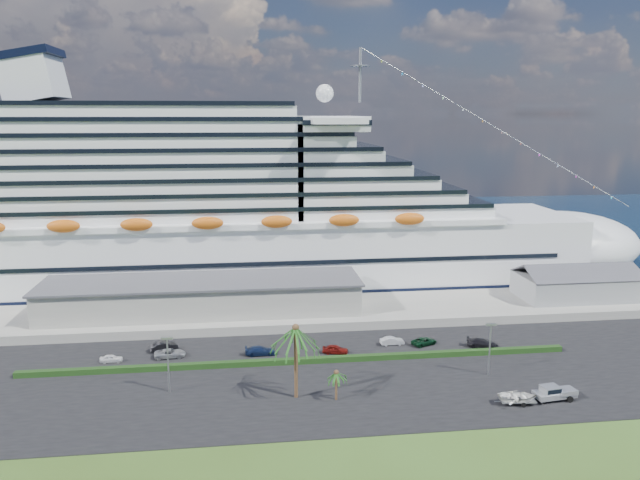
{
  "coord_description": "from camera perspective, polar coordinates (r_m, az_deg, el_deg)",
  "views": [
    {
      "loc": [
        -16.88,
        -77.83,
        39.45
      ],
      "look_at": [
        -3.33,
        30.0,
        17.44
      ],
      "focal_mm": 35.0,
      "sensor_mm": 36.0,
      "label": 1
    }
  ],
  "objects": [
    {
      "name": "ground",
      "position": [
        88.87,
        4.7,
        -14.94
      ],
      "size": [
        420.0,
        420.0,
        0.0
      ],
      "primitive_type": "plane",
      "color": "#39511B",
      "rests_on": "ground"
    },
    {
      "name": "asphalt_lot",
      "position": [
        98.63,
        3.37,
        -12.11
      ],
      "size": [
        140.0,
        38.0,
        0.12
      ],
      "primitive_type": "cube",
      "color": "black",
      "rests_on": "ground"
    },
    {
      "name": "wharf",
      "position": [
        125.12,
        0.95,
        -6.5
      ],
      "size": [
        240.0,
        20.0,
        1.8
      ],
      "primitive_type": "cube",
      "color": "gray",
      "rests_on": "ground"
    },
    {
      "name": "water",
      "position": [
        212.21,
        -2.48,
        0.73
      ],
      "size": [
        420.0,
        160.0,
        0.02
      ],
      "primitive_type": "cube",
      "color": "#0B1A33",
      "rests_on": "ground"
    },
    {
      "name": "cruise_ship",
      "position": [
        143.72,
        -8.93,
        2.2
      ],
      "size": [
        191.0,
        38.0,
        54.0
      ],
      "color": "silver",
      "rests_on": "ground"
    },
    {
      "name": "terminal_building",
      "position": [
        123.03,
        -10.7,
        -5.01
      ],
      "size": [
        61.0,
        15.0,
        6.3
      ],
      "color": "gray",
      "rests_on": "wharf"
    },
    {
      "name": "port_shed",
      "position": [
        140.91,
        22.43,
        -3.84
      ],
      "size": [
        24.0,
        12.31,
        7.37
      ],
      "color": "gray",
      "rests_on": "wharf"
    },
    {
      "name": "hedge",
      "position": [
        101.95,
        -1.65,
        -10.97
      ],
      "size": [
        88.0,
        1.1,
        0.9
      ],
      "primitive_type": "cube",
      "color": "#113311",
      "rests_on": "asphalt_lot"
    },
    {
      "name": "lamp_post_left",
      "position": [
        93.03,
        -13.74,
        -10.4
      ],
      "size": [
        1.6,
        0.35,
        8.27
      ],
      "color": "gray",
      "rests_on": "asphalt_lot"
    },
    {
      "name": "lamp_post_right",
      "position": [
        99.45,
        15.28,
        -9.03
      ],
      "size": [
        1.6,
        0.35,
        8.27
      ],
      "color": "gray",
      "rests_on": "asphalt_lot"
    },
    {
      "name": "palm_tall",
      "position": [
        87.51,
        -2.24,
        -8.78
      ],
      "size": [
        8.82,
        8.82,
        11.13
      ],
      "color": "#47301E",
      "rests_on": "ground"
    },
    {
      "name": "palm_short",
      "position": [
        88.81,
        1.5,
        -12.32
      ],
      "size": [
        3.53,
        3.53,
        4.56
      ],
      "color": "#47301E",
      "rests_on": "ground"
    },
    {
      "name": "parked_car_0",
      "position": [
        107.76,
        -18.54,
        -10.23
      ],
      "size": [
        3.59,
        1.48,
        1.22
      ],
      "primitive_type": "imported",
      "rotation": [
        0.0,
        0.0,
        1.58
      ],
      "color": "white",
      "rests_on": "asphalt_lot"
    },
    {
      "name": "parked_car_1",
      "position": [
        110.11,
        -14.1,
        -9.41
      ],
      "size": [
        4.95,
        3.19,
        1.54
      ],
      "primitive_type": "imported",
      "rotation": [
        0.0,
        0.0,
        1.94
      ],
      "color": "black",
      "rests_on": "asphalt_lot"
    },
    {
      "name": "parked_car_2",
      "position": [
        107.03,
        -13.56,
        -10.04
      ],
      "size": [
        5.21,
        2.74,
        1.4
      ],
      "primitive_type": "imported",
      "rotation": [
        0.0,
        0.0,
        1.65
      ],
      "color": "#94969C",
      "rests_on": "asphalt_lot"
    },
    {
      "name": "parked_car_3",
      "position": [
        105.64,
        -5.49,
        -10.04
      ],
      "size": [
        5.04,
        2.17,
        1.45
      ],
      "primitive_type": "imported",
      "rotation": [
        0.0,
        0.0,
        1.6
      ],
      "color": "#15254B",
      "rests_on": "asphalt_lot"
    },
    {
      "name": "parked_car_4",
      "position": [
        105.76,
        1.41,
        -9.96
      ],
      "size": [
        4.59,
        2.78,
        1.46
      ],
      "primitive_type": "imported",
      "rotation": [
        0.0,
        0.0,
        1.31
      ],
      "color": "maroon",
      "rests_on": "asphalt_lot"
    },
    {
      "name": "parked_car_5",
      "position": [
        110.24,
        6.61,
        -9.15
      ],
      "size": [
        4.2,
        1.59,
        1.37
      ],
      "primitive_type": "imported",
      "rotation": [
        0.0,
        0.0,
        1.61
      ],
      "color": "silver",
      "rests_on": "asphalt_lot"
    },
    {
      "name": "parked_car_6",
      "position": [
        110.98,
        9.5,
        -9.11
      ],
      "size": [
        5.09,
        3.83,
        1.29
      ],
      "primitive_type": "imported",
      "rotation": [
        0.0,
        0.0,
        1.99
      ],
      "color": "black",
      "rests_on": "asphalt_lot"
    },
    {
      "name": "parked_car_7",
      "position": [
        111.77,
        14.64,
        -9.12
      ],
      "size": [
        5.76,
        4.17,
        1.55
      ],
      "primitive_type": "imported",
      "rotation": [
        0.0,
        0.0,
        1.15
      ],
      "color": "black",
      "rests_on": "asphalt_lot"
    },
    {
      "name": "pickup_truck",
      "position": [
        95.52,
        20.64,
        -12.89
      ],
      "size": [
        6.14,
        2.91,
        2.08
      ],
      "color": "black",
      "rests_on": "asphalt_lot"
    },
    {
      "name": "boat_trailer",
      "position": [
        92.56,
        17.66,
        -13.48
      ],
      "size": [
        6.15,
        4.25,
        1.73
      ],
      "color": "gray",
      "rests_on": "asphalt_lot"
    }
  ]
}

